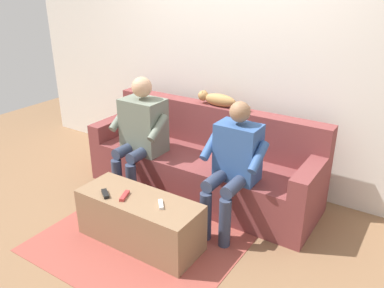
{
  "coord_description": "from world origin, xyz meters",
  "views": [
    {
      "loc": [
        -1.84,
        2.9,
        2.04
      ],
      "look_at": [
        0.0,
        0.07,
        0.6
      ],
      "focal_mm": 36.81,
      "sensor_mm": 36.0,
      "label": 1
    }
  ],
  "objects": [
    {
      "name": "coffee_table",
      "position": [
        0.0,
        0.86,
        0.21
      ],
      "size": [
        1.05,
        0.4,
        0.42
      ],
      "color": "#8C6B4C",
      "rests_on": "ground"
    },
    {
      "name": "person_right_seated",
      "position": [
        0.52,
        0.19,
        0.67
      ],
      "size": [
        0.56,
        0.52,
        1.18
      ],
      "color": "slate",
      "rests_on": "ground"
    },
    {
      "name": "person_left_seated",
      "position": [
        -0.52,
        0.24,
        0.63
      ],
      "size": [
        0.52,
        0.53,
        1.13
      ],
      "color": "#335693",
      "rests_on": "ground"
    },
    {
      "name": "remote_red",
      "position": [
        0.1,
        0.91,
        0.43
      ],
      "size": [
        0.09,
        0.15,
        0.03
      ],
      "primitive_type": "cube",
      "rotation": [
        0.0,
        0.0,
        5.09
      ],
      "color": "#B73333",
      "rests_on": "coffee_table"
    },
    {
      "name": "remote_white",
      "position": [
        -0.22,
        0.85,
        0.43
      ],
      "size": [
        0.11,
        0.11,
        0.02
      ],
      "primitive_type": "cube",
      "rotation": [
        0.0,
        0.0,
        5.45
      ],
      "color": "white",
      "rests_on": "coffee_table"
    },
    {
      "name": "back_wall",
      "position": [
        0.0,
        -0.65,
        1.3
      ],
      "size": [
        5.48,
        0.06,
        2.59
      ],
      "primitive_type": "cube",
      "color": "silver",
      "rests_on": "ground"
    },
    {
      "name": "remote_black",
      "position": [
        0.25,
        0.97,
        0.43
      ],
      "size": [
        0.13,
        0.11,
        0.02
      ],
      "primitive_type": "cube",
      "rotation": [
        0.0,
        0.0,
        2.54
      ],
      "color": "black",
      "rests_on": "coffee_table"
    },
    {
      "name": "ground_plane",
      "position": [
        0.0,
        0.6,
        0.0
      ],
      "size": [
        8.0,
        8.0,
        0.0
      ],
      "primitive_type": "plane",
      "color": "#846042"
    },
    {
      "name": "floor_rug",
      "position": [
        0.0,
        0.75,
        0.0
      ],
      "size": [
        1.61,
        1.58,
        0.01
      ],
      "primitive_type": "cube",
      "color": "#9E473D",
      "rests_on": "ground"
    },
    {
      "name": "couch",
      "position": [
        0.0,
        -0.13,
        0.3
      ],
      "size": [
        2.33,
        0.73,
        0.86
      ],
      "color": "brown",
      "rests_on": "ground"
    },
    {
      "name": "cat_on_backrest",
      "position": [
        -0.01,
        -0.37,
        0.93
      ],
      "size": [
        0.57,
        0.11,
        0.13
      ],
      "color": "#B7844C",
      "rests_on": "couch"
    }
  ]
}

